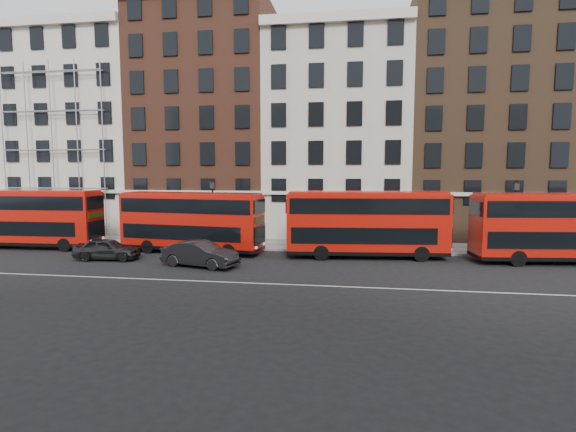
# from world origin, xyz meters

# --- Properties ---
(ground) EXTENTS (120.00, 120.00, 0.00)m
(ground) POSITION_xyz_m (0.00, 0.00, 0.00)
(ground) COLOR black
(ground) RESTS_ON ground
(pavement) EXTENTS (80.00, 5.00, 0.15)m
(pavement) POSITION_xyz_m (0.00, 10.50, 0.07)
(pavement) COLOR gray
(pavement) RESTS_ON ground
(kerb) EXTENTS (80.00, 0.30, 0.16)m
(kerb) POSITION_xyz_m (0.00, 8.00, 0.08)
(kerb) COLOR gray
(kerb) RESTS_ON ground
(road_centre_line) EXTENTS (70.00, 0.12, 0.01)m
(road_centre_line) POSITION_xyz_m (0.00, -2.00, 0.01)
(road_centre_line) COLOR white
(road_centre_line) RESTS_ON ground
(building_terrace) EXTENTS (64.00, 11.95, 22.00)m
(building_terrace) POSITION_xyz_m (-0.31, 17.88, 10.24)
(building_terrace) COLOR beige
(building_terrace) RESTS_ON ground
(bus_a) EXTENTS (11.01, 2.94, 4.59)m
(bus_a) POSITION_xyz_m (-23.53, 6.26, 2.46)
(bus_a) COLOR #AF1208
(bus_a) RESTS_ON ground
(bus_b) EXTENTS (10.92, 3.85, 4.49)m
(bus_b) POSITION_xyz_m (-10.26, 6.26, 2.41)
(bus_b) COLOR #AF1208
(bus_b) RESTS_ON ground
(bus_c) EXTENTS (11.33, 3.69, 4.68)m
(bus_c) POSITION_xyz_m (2.55, 6.25, 2.51)
(bus_c) COLOR #AF1208
(bus_c) RESTS_ON ground
(bus_d) EXTENTS (11.24, 3.87, 4.63)m
(bus_d) POSITION_xyz_m (15.10, 6.25, 2.48)
(bus_d) COLOR #AF1208
(bus_d) RESTS_ON ground
(car_rear) EXTENTS (4.56, 2.18, 1.50)m
(car_rear) POSITION_xyz_m (-15.04, 2.80, 0.75)
(car_rear) COLOR #232326
(car_rear) RESTS_ON ground
(car_front) EXTENTS (5.30, 2.94, 1.65)m
(car_front) POSITION_xyz_m (-7.97, 1.67, 0.83)
(car_front) COLOR black
(car_front) RESTS_ON ground
(lamp_post_left) EXTENTS (0.44, 0.44, 5.33)m
(lamp_post_left) POSITION_xyz_m (-9.31, 8.46, 3.08)
(lamp_post_left) COLOR black
(lamp_post_left) RESTS_ON pavement
(lamp_post_right) EXTENTS (0.44, 0.44, 5.33)m
(lamp_post_right) POSITION_xyz_m (13.22, 8.95, 3.08)
(lamp_post_right) COLOR black
(lamp_post_right) RESTS_ON pavement
(iron_railings) EXTENTS (6.60, 0.06, 1.00)m
(iron_railings) POSITION_xyz_m (0.00, 12.70, 0.65)
(iron_railings) COLOR black
(iron_railings) RESTS_ON pavement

